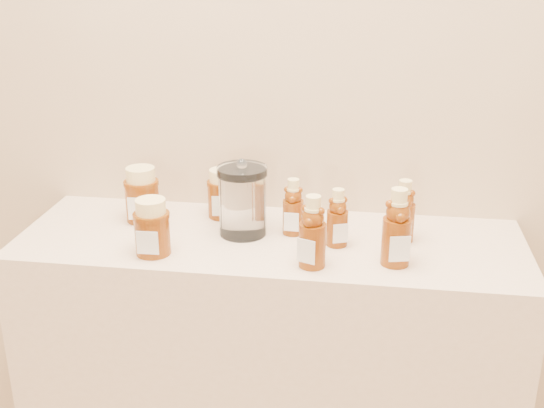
% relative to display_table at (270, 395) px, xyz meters
% --- Properties ---
extents(wall_back, '(3.50, 0.02, 2.70)m').
position_rel_display_table_xyz_m(wall_back, '(0.00, 0.20, 0.90)').
color(wall_back, tan).
rests_on(wall_back, ground).
extents(display_table, '(1.20, 0.40, 0.90)m').
position_rel_display_table_xyz_m(display_table, '(0.00, 0.00, 0.00)').
color(display_table, beige).
rests_on(display_table, ground).
extents(bear_bottle_back_left, '(0.06, 0.06, 0.16)m').
position_rel_display_table_xyz_m(bear_bottle_back_left, '(0.05, 0.04, 0.53)').
color(bear_bottle_back_left, '#622707').
rests_on(bear_bottle_back_left, display_table).
extents(bear_bottle_back_mid, '(0.07, 0.07, 0.16)m').
position_rel_display_table_xyz_m(bear_bottle_back_mid, '(0.16, -0.01, 0.53)').
color(bear_bottle_back_mid, '#622707').
rests_on(bear_bottle_back_mid, display_table).
extents(bear_bottle_back_right, '(0.07, 0.07, 0.17)m').
position_rel_display_table_xyz_m(bear_bottle_back_right, '(0.31, 0.04, 0.53)').
color(bear_bottle_back_right, '#622707').
rests_on(bear_bottle_back_right, display_table).
extents(bear_bottle_front_left, '(0.08, 0.08, 0.18)m').
position_rel_display_table_xyz_m(bear_bottle_front_left, '(0.11, -0.13, 0.54)').
color(bear_bottle_front_left, '#622707').
rests_on(bear_bottle_front_left, display_table).
extents(bear_bottle_front_right, '(0.08, 0.08, 0.20)m').
position_rel_display_table_xyz_m(bear_bottle_front_right, '(0.29, -0.09, 0.55)').
color(bear_bottle_front_right, '#622707').
rests_on(bear_bottle_front_right, display_table).
extents(honey_jar_left, '(0.10, 0.10, 0.14)m').
position_rel_display_table_xyz_m(honey_jar_left, '(-0.33, 0.07, 0.52)').
color(honey_jar_left, '#622707').
rests_on(honey_jar_left, display_table).
extents(honey_jar_back, '(0.09, 0.09, 0.13)m').
position_rel_display_table_xyz_m(honey_jar_back, '(-0.14, 0.12, 0.51)').
color(honey_jar_back, '#622707').
rests_on(honey_jar_back, display_table).
extents(honey_jar_front, '(0.09, 0.09, 0.13)m').
position_rel_display_table_xyz_m(honey_jar_front, '(-0.25, -0.12, 0.52)').
color(honey_jar_front, '#622707').
rests_on(honey_jar_front, display_table).
extents(glass_canister, '(0.12, 0.12, 0.18)m').
position_rel_display_table_xyz_m(glass_canister, '(-0.07, 0.02, 0.54)').
color(glass_canister, white).
rests_on(glass_canister, display_table).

